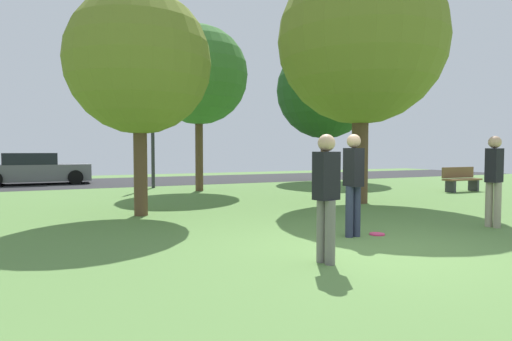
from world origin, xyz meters
The scene contains 13 objects.
ground_plane centered at (0.00, 0.00, 0.00)m, with size 44.00×44.00×0.00m, color #5B8442.
road_strip centered at (0.00, 16.00, 0.00)m, with size 44.00×6.40×0.01m, color #28282B.
oak_tree_right centered at (0.34, 10.12, 4.29)m, with size 3.65×3.65×6.13m.
oak_tree_left centered at (7.60, 12.63, 4.49)m, with size 4.79×4.79×6.90m.
oak_tree_center centered at (3.50, 4.71, 4.63)m, with size 4.76×4.76×7.03m.
maple_tree_far centered at (-2.67, 4.95, 3.55)m, with size 3.32×3.32×5.22m.
person_thrower centered at (3.42, 0.46, 1.02)m, with size 0.36×0.30×1.81m.
person_catcher centered at (-1.12, -0.41, 0.97)m, with size 0.36×0.30×1.75m.
person_bystander centered at (0.31, 0.87, 1.02)m, with size 0.30×0.32×1.81m.
frisbee_disc centered at (0.82, 0.83, 0.01)m, with size 0.27×0.27×0.03m, color #EA2D6B.
parked_car_grey centered at (-5.38, 16.18, 0.65)m, with size 4.45×1.94×1.40m.
park_bench centered at (9.07, 5.88, 0.46)m, with size 1.60×0.45×0.90m.
street_lamp_post centered at (-0.96, 12.20, 2.25)m, with size 0.14×0.14×4.50m, color #2D2D33.
Camera 1 is at (-4.36, -5.19, 1.53)m, focal length 29.85 mm.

